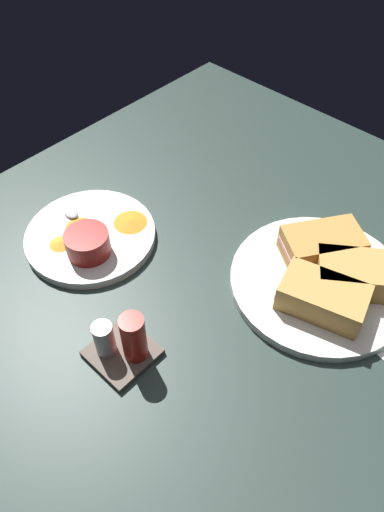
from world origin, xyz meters
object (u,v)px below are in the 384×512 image
at_px(plate_sandwich_main, 319,282).
at_px(spoon_by_gravy_ramekin, 75,217).
at_px(sandwich_half_extra, 322,245).
at_px(condiment_caddy, 123,343).
at_px(sandwich_half_near, 323,297).
at_px(sandwich_half_far, 358,274).
at_px(ramekin_dark_sauce, 328,243).
at_px(plate_chips_companion, 91,236).
at_px(ramekin_light_gravy, 87,243).
at_px(spoon_by_dark_ramekin, 320,275).

distance_m(plate_sandwich_main, spoon_by_gravy_ramekin, 0.45).
height_order(sandwich_half_extra, condiment_caddy, condiment_caddy).
height_order(sandwich_half_near, sandwich_half_far, same).
height_order(sandwich_half_far, spoon_by_gravy_ramekin, sandwich_half_far).
xyz_separation_m(ramekin_dark_sauce, spoon_by_gravy_ramekin, (0.38, 0.25, -0.02)).
distance_m(sandwich_half_extra, condiment_caddy, 0.37).
height_order(plate_chips_companion, spoon_by_gravy_ramekin, spoon_by_gravy_ramekin).
distance_m(ramekin_dark_sauce, condiment_caddy, 0.38).
bearing_deg(ramekin_dark_sauce, condiment_caddy, 73.77).
bearing_deg(sandwich_half_far, spoon_by_gravy_ramekin, 25.61).
xyz_separation_m(sandwich_half_extra, condiment_caddy, (0.10, 0.35, -0.01)).
height_order(plate_sandwich_main, sandwich_half_far, sandwich_half_far).
relative_size(plate_sandwich_main, sandwich_half_near, 2.00).
bearing_deg(sandwich_half_far, plate_chips_companion, 28.80).
bearing_deg(condiment_caddy, plate_sandwich_main, -113.65).
relative_size(sandwich_half_far, spoon_by_gravy_ramekin, 1.51).
relative_size(sandwich_half_near, ramekin_light_gravy, 1.94).
distance_m(sandwich_half_near, sandwich_half_far, 0.08).
distance_m(sandwich_half_near, spoon_by_gravy_ramekin, 0.46).
bearing_deg(ramekin_light_gravy, plate_chips_companion, -39.81).
bearing_deg(condiment_caddy, ramekin_light_gravy, -24.74).
height_order(spoon_by_dark_ramekin, ramekin_light_gravy, ramekin_light_gravy).
distance_m(sandwich_half_near, condiment_caddy, 0.31).
relative_size(sandwich_half_extra, ramekin_dark_sauce, 1.92).
distance_m(sandwich_half_extra, spoon_by_gravy_ramekin, 0.44).
distance_m(sandwich_half_near, spoon_by_dark_ramekin, 0.07).
relative_size(sandwich_half_extra, spoon_by_gravy_ramekin, 1.51).
bearing_deg(spoon_by_dark_ramekin, spoon_by_gravy_ramekin, 25.41).
distance_m(sandwich_half_near, ramekin_dark_sauce, 0.12).
bearing_deg(spoon_by_gravy_ramekin, ramekin_light_gravy, 157.88).
relative_size(sandwich_half_far, condiment_caddy, 1.58).
bearing_deg(condiment_caddy, spoon_by_gravy_ramekin, -23.94).
bearing_deg(sandwich_half_near, sandwich_half_extra, -56.16).
height_order(sandwich_half_near, ramekin_light_gravy, sandwich_half_near).
relative_size(sandwich_half_near, ramekin_dark_sauce, 1.87).
distance_m(sandwich_half_far, ramekin_light_gravy, 0.45).
bearing_deg(plate_chips_companion, sandwich_half_near, -159.56).
xyz_separation_m(sandwich_half_extra, ramekin_light_gravy, (0.29, 0.27, -0.00)).
height_order(ramekin_dark_sauce, spoon_by_dark_ramekin, ramekin_dark_sauce).
distance_m(plate_sandwich_main, ramekin_light_gravy, 0.39).
bearing_deg(sandwich_half_far, sandwich_half_extra, -11.16).
relative_size(spoon_by_dark_ramekin, ramekin_light_gravy, 1.27).
bearing_deg(sandwich_half_extra, ramekin_light_gravy, 42.38).
xyz_separation_m(plate_sandwich_main, spoon_by_gravy_ramekin, (0.41, 0.19, 0.01)).
height_order(ramekin_dark_sauce, condiment_caddy, condiment_caddy).
bearing_deg(spoon_by_dark_ramekin, ramekin_dark_sauce, -66.15).
xyz_separation_m(ramekin_light_gravy, condiment_caddy, (-0.19, 0.09, -0.00)).
bearing_deg(spoon_by_gravy_ramekin, condiment_caddy, 156.06).
bearing_deg(condiment_caddy, plate_chips_companion, -27.43).
bearing_deg(ramekin_dark_sauce, sandwich_half_extra, 76.32).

